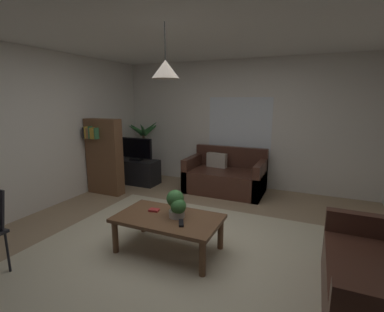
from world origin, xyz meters
name	(u,v)px	position (x,y,z in m)	size (l,w,h in m)	color
floor	(182,245)	(0.00, 0.00, -0.01)	(5.05, 5.30, 0.02)	#9E8466
rug	(175,252)	(0.00, -0.20, 0.00)	(3.28, 2.92, 0.01)	beige
wall_back	(241,124)	(0.00, 2.68, 1.25)	(5.17, 0.06, 2.51)	silver
wall_left	(29,133)	(-2.55, 0.00, 1.25)	(0.06, 5.30, 2.51)	silver
ceiling	(180,24)	(0.00, 0.00, 2.52)	(5.05, 5.30, 0.02)	white
window_pane	(239,127)	(-0.01, 2.65, 1.20)	(1.26, 0.01, 1.18)	white
couch_under_window	(225,177)	(-0.13, 2.16, 0.27)	(1.45, 0.87, 0.82)	#47281E
coffee_table	(168,221)	(-0.08, -0.19, 0.36)	(1.20, 0.69, 0.42)	brown
book_on_table_0	(154,210)	(-0.32, -0.11, 0.44)	(0.12, 0.08, 0.02)	#B22D2D
remote_on_table_0	(181,223)	(0.14, -0.30, 0.43)	(0.05, 0.16, 0.02)	black
remote_on_table_1	(178,213)	(-0.02, -0.07, 0.43)	(0.05, 0.16, 0.02)	black
potted_plant_on_table	(177,204)	(0.01, -0.15, 0.58)	(0.25, 0.23, 0.31)	beige
tv_stand	(137,172)	(-1.97, 1.90, 0.25)	(0.90, 0.44, 0.50)	black
tv	(136,149)	(-1.97, 1.88, 0.74)	(0.74, 0.16, 0.47)	black
potted_palm_corner	(144,150)	(-2.13, 2.40, 0.61)	(0.90, 0.87, 1.32)	#4C4C51
bookshelf_corner	(104,156)	(-2.16, 1.13, 0.72)	(0.70, 0.31, 1.40)	brown
pendant_lamp	(165,69)	(-0.08, -0.19, 2.05)	(0.29, 0.29, 0.55)	black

